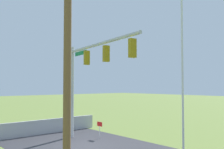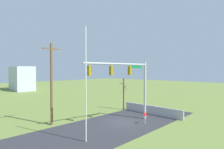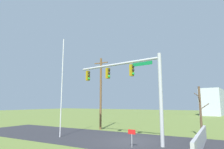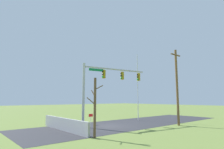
{
  "view_description": "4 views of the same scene",
  "coord_description": "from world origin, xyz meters",
  "px_view_note": "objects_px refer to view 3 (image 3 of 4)",
  "views": [
    {
      "loc": [
        -13.25,
        9.11,
        3.89
      ],
      "look_at": [
        -1.95,
        -0.77,
        4.55
      ],
      "focal_mm": 39.67,
      "sensor_mm": 36.0,
      "label": 1
    },
    {
      "loc": [
        -15.54,
        -13.23,
        5.79
      ],
      "look_at": [
        -1.32,
        0.47,
        5.34
      ],
      "focal_mm": 29.51,
      "sensor_mm": 36.0,
      "label": 2
    },
    {
      "loc": [
        6.63,
        -14.97,
        3.03
      ],
      "look_at": [
        -1.76,
        -0.0,
        5.64
      ],
      "focal_mm": 30.69,
      "sensor_mm": 36.0,
      "label": 3
    },
    {
      "loc": [
        13.51,
        16.17,
        2.92
      ],
      "look_at": [
        -1.2,
        -1.01,
        5.91
      ],
      "focal_mm": 29.94,
      "sensor_mm": 36.0,
      "label": 4
    }
  ],
  "objects_px": {
    "utility_pole": "(101,91)",
    "distant_building": "(213,102)",
    "open_sign": "(132,134)",
    "signal_mast": "(131,80)",
    "bare_tree": "(201,111)",
    "flagpole": "(62,86)"
  },
  "relations": [
    {
      "from": "utility_pole",
      "to": "distant_building",
      "type": "xyz_separation_m",
      "value": [
        10.87,
        38.51,
        -1.06
      ]
    },
    {
      "from": "open_sign",
      "to": "distant_building",
      "type": "height_order",
      "value": "distant_building"
    },
    {
      "from": "signal_mast",
      "to": "open_sign",
      "type": "bearing_deg",
      "value": -66.9
    },
    {
      "from": "utility_pole",
      "to": "distant_building",
      "type": "distance_m",
      "value": 40.03
    },
    {
      "from": "utility_pole",
      "to": "bare_tree",
      "type": "bearing_deg",
      "value": -3.06
    },
    {
      "from": "bare_tree",
      "to": "utility_pole",
      "type": "bearing_deg",
      "value": 176.94
    },
    {
      "from": "signal_mast",
      "to": "flagpole",
      "type": "height_order",
      "value": "flagpole"
    },
    {
      "from": "flagpole",
      "to": "distant_building",
      "type": "distance_m",
      "value": 46.21
    },
    {
      "from": "bare_tree",
      "to": "distant_building",
      "type": "bearing_deg",
      "value": 90.28
    },
    {
      "from": "utility_pole",
      "to": "open_sign",
      "type": "height_order",
      "value": "utility_pole"
    },
    {
      "from": "flagpole",
      "to": "utility_pole",
      "type": "relative_size",
      "value": 1.08
    },
    {
      "from": "bare_tree",
      "to": "open_sign",
      "type": "distance_m",
      "value": 7.66
    },
    {
      "from": "flagpole",
      "to": "utility_pole",
      "type": "xyz_separation_m",
      "value": [
        0.35,
        6.3,
        -0.16
      ]
    },
    {
      "from": "bare_tree",
      "to": "signal_mast",
      "type": "bearing_deg",
      "value": -134.49
    },
    {
      "from": "utility_pole",
      "to": "bare_tree",
      "type": "xyz_separation_m",
      "value": [
        11.06,
        -0.59,
        -2.14
      ]
    },
    {
      "from": "signal_mast",
      "to": "flagpole",
      "type": "relative_size",
      "value": 0.89
    },
    {
      "from": "signal_mast",
      "to": "utility_pole",
      "type": "height_order",
      "value": "utility_pole"
    },
    {
      "from": "open_sign",
      "to": "distant_building",
      "type": "relative_size",
      "value": 0.11
    },
    {
      "from": "open_sign",
      "to": "signal_mast",
      "type": "bearing_deg",
      "value": 113.1
    },
    {
      "from": "distant_building",
      "to": "signal_mast",
      "type": "bearing_deg",
      "value": -179.47
    },
    {
      "from": "signal_mast",
      "to": "open_sign",
      "type": "distance_m",
      "value": 4.39
    },
    {
      "from": "distant_building",
      "to": "utility_pole",
      "type": "bearing_deg",
      "value": 170.6
    }
  ]
}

